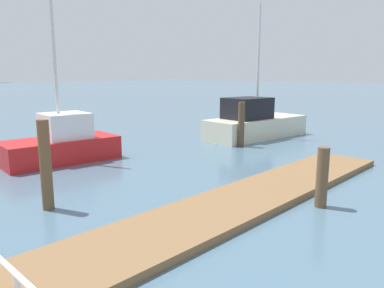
% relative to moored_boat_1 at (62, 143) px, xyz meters
% --- Properties ---
extents(floating_dock, '(13.21, 2.00, 0.18)m').
position_rel_moored_boat_1_xyz_m(floating_dock, '(0.90, -7.77, -0.60)').
color(floating_dock, olive).
rests_on(floating_dock, ground_plane).
extents(dock_piling_0, '(0.28, 0.28, 2.21)m').
position_rel_moored_boat_1_xyz_m(dock_piling_0, '(-2.70, -4.55, 0.41)').
color(dock_piling_0, brown).
rests_on(dock_piling_0, ground_plane).
extents(dock_piling_1, '(0.29, 0.29, 1.51)m').
position_rel_moored_boat_1_xyz_m(dock_piling_1, '(2.09, -9.28, 0.06)').
color(dock_piling_1, brown).
rests_on(dock_piling_1, ground_plane).
extents(dock_piling_2, '(0.28, 0.28, 2.03)m').
position_rel_moored_boat_1_xyz_m(dock_piling_2, '(7.06, -3.14, 0.32)').
color(dock_piling_2, brown).
rests_on(dock_piling_2, ground_plane).
extents(moored_boat_1, '(4.29, 2.30, 6.49)m').
position_rel_moored_boat_1_xyz_m(moored_boat_1, '(0.00, 0.00, 0.00)').
color(moored_boat_1, red).
rests_on(moored_boat_1, ground_plane).
extents(moored_boat_2, '(6.07, 2.72, 6.68)m').
position_rel_moored_boat_1_xyz_m(moored_boat_2, '(9.49, -2.18, 0.09)').
color(moored_boat_2, beige).
rests_on(moored_boat_2, ground_plane).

